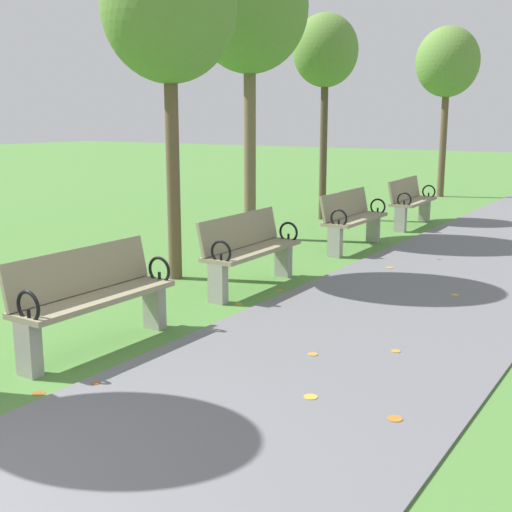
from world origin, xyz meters
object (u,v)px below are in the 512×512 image
object	(u,v)px
park_bench_4	(353,218)
park_bench_5	(411,201)
park_bench_2	(92,296)
park_bench_3	(249,249)
tree_3	(250,9)
tree_2	(169,9)
tree_5	(448,63)
tree_4	(325,53)

from	to	relation	value
park_bench_4	park_bench_5	xyz separation A→B (m)	(0.00, 2.63, 0.00)
park_bench_2	park_bench_3	world-z (taller)	same
park_bench_4	tree_3	bearing A→B (deg)	-176.52
park_bench_4	tree_2	bearing A→B (deg)	-109.77
park_bench_2	park_bench_4	distance (m)	5.49
tree_3	tree_5	bearing A→B (deg)	83.85
tree_5	park_bench_5	bearing A→B (deg)	-78.68
park_bench_2	tree_4	distance (m)	8.66
park_bench_5	tree_4	xyz separation A→B (m)	(-1.82, -0.12, 2.77)
park_bench_4	tree_4	distance (m)	4.16
park_bench_4	park_bench_3	bearing A→B (deg)	-90.00
park_bench_3	tree_2	distance (m)	3.01
park_bench_4	tree_3	xyz separation A→B (m)	(-1.85, -0.11, 3.24)
park_bench_5	tree_2	bearing A→B (deg)	-100.88
park_bench_3	tree_2	bearing A→B (deg)	-175.81
park_bench_4	tree_5	world-z (taller)	tree_5
park_bench_3	tree_5	distance (m)	11.06
park_bench_3	park_bench_5	size ratio (longest dim) A/B	0.99
tree_2	tree_3	bearing A→B (deg)	104.62
park_bench_2	tree_2	world-z (taller)	tree_2
tree_3	tree_4	distance (m)	2.67
tree_4	tree_3	bearing A→B (deg)	-90.75
tree_3	tree_5	world-z (taller)	tree_3
park_bench_2	tree_5	world-z (taller)	tree_5
tree_2	tree_3	world-z (taller)	tree_3
park_bench_4	tree_4	bearing A→B (deg)	125.82
park_bench_3	tree_5	xyz separation A→B (m)	(-1.01, 10.63, 2.87)
park_bench_2	park_bench_3	distance (m)	2.54
tree_5	tree_4	bearing A→B (deg)	-98.86
park_bench_3	park_bench_5	bearing A→B (deg)	90.00
park_bench_5	park_bench_4	bearing A→B (deg)	-90.00
park_bench_2	park_bench_5	world-z (taller)	same
park_bench_3	park_bench_4	world-z (taller)	same
park_bench_3	tree_4	size ratio (longest dim) A/B	0.40
park_bench_3	tree_3	bearing A→B (deg)	123.10
park_bench_3	park_bench_4	distance (m)	2.95
park_bench_2	park_bench_5	size ratio (longest dim) A/B	0.99
park_bench_5	tree_2	size ratio (longest dim) A/B	0.38
park_bench_4	tree_2	distance (m)	4.27
park_bench_3	tree_2	size ratio (longest dim) A/B	0.38
tree_2	tree_3	distance (m)	3.05
tree_4	park_bench_5	bearing A→B (deg)	3.76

